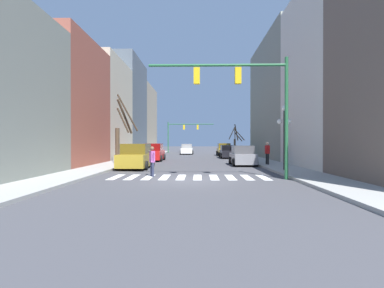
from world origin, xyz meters
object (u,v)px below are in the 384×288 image
at_px(car_parked_left_near, 154,153).
at_px(car_parked_left_far, 243,156).
at_px(pedestrian_waiting_at_curb, 152,159).
at_px(car_parked_right_near, 228,152).
at_px(traffic_signal_near, 246,90).
at_px(traffic_signal_far, 183,130).
at_px(street_lamp_right_corner, 284,124).
at_px(street_tree_right_mid, 120,134).
at_px(car_parked_right_far, 187,149).
at_px(car_at_intersection, 136,157).
at_px(car_parked_left_mid, 224,150).
at_px(street_tree_left_near, 236,140).
at_px(pedestrian_on_left_sidewalk, 267,151).

xyz_separation_m(car_parked_left_near, car_parked_left_far, (8.30, -5.80, -0.06)).
height_order(car_parked_left_near, pedestrian_waiting_at_curb, car_parked_left_near).
bearing_deg(car_parked_right_near, car_parked_left_far, -179.68).
height_order(traffic_signal_near, traffic_signal_far, traffic_signal_near).
height_order(traffic_signal_near, street_lamp_right_corner, traffic_signal_near).
xyz_separation_m(car_parked_left_near, street_tree_right_mid, (-1.99, -5.55, 1.77)).
xyz_separation_m(car_parked_right_far, pedestrian_waiting_at_curb, (-0.78, -30.71, 0.24)).
bearing_deg(car_at_intersection, car_parked_right_far, -6.16).
distance_m(car_parked_right_far, car_parked_left_mid, 7.13).
distance_m(car_parked_left_far, street_tree_left_near, 20.96).
relative_size(street_lamp_right_corner, car_parked_left_near, 0.90).
xyz_separation_m(car_parked_right_near, car_at_intersection, (-8.19, -14.33, 0.10)).
distance_m(traffic_signal_near, street_lamp_right_corner, 5.14).
relative_size(car_parked_left_near, pedestrian_waiting_at_curb, 2.71).
xyz_separation_m(traffic_signal_near, car_parked_right_near, (1.16, 20.69, -3.87)).
bearing_deg(street_tree_right_mid, car_parked_left_far, -1.40).
distance_m(street_lamp_right_corner, car_parked_left_mid, 23.67).
distance_m(car_parked_left_far, pedestrian_on_left_sidewalk, 2.12).
height_order(car_parked_left_near, street_tree_right_mid, street_tree_right_mid).
bearing_deg(car_at_intersection, street_lamp_right_corner, -104.06).
bearing_deg(car_parked_left_far, car_parked_left_mid, 0.07).
distance_m(car_at_intersection, pedestrian_on_left_sidewalk, 10.31).
distance_m(traffic_signal_near, car_parked_right_far, 32.38).
height_order(pedestrian_waiting_at_curb, street_tree_right_mid, street_tree_right_mid).
bearing_deg(pedestrian_waiting_at_curb, car_at_intersection, -5.30).
xyz_separation_m(car_parked_right_far, car_parked_left_mid, (5.48, -4.56, 0.05)).
distance_m(traffic_signal_near, car_parked_right_near, 21.08).
bearing_deg(street_tree_right_mid, street_lamp_right_corner, -25.72).
bearing_deg(traffic_signal_near, car_parked_left_mid, 87.48).
bearing_deg(car_parked_left_far, street_lamp_right_corner, -161.67).
relative_size(car_parked_left_far, street_tree_right_mid, 0.72).
height_order(traffic_signal_near, car_parked_left_near, traffic_signal_near).
bearing_deg(car_parked_left_far, car_parked_right_far, 13.76).
bearing_deg(street_lamp_right_corner, car_at_intersection, 165.94).
relative_size(car_parked_left_mid, street_tree_left_near, 1.06).
relative_size(pedestrian_on_left_sidewalk, street_tree_left_near, 0.40).
bearing_deg(street_lamp_right_corner, car_parked_left_near, 131.69).
relative_size(traffic_signal_near, street_lamp_right_corner, 1.74).
relative_size(street_lamp_right_corner, street_tree_right_mid, 0.71).
distance_m(car_parked_left_mid, pedestrian_waiting_at_curb, 26.89).
height_order(street_lamp_right_corner, car_parked_left_far, street_lamp_right_corner).
bearing_deg(car_parked_left_near, car_parked_right_near, -56.45).
distance_m(car_at_intersection, street_tree_left_near, 26.02).
xyz_separation_m(traffic_signal_far, pedestrian_on_left_sidewalk, (8.42, -30.68, -2.94)).
bearing_deg(car_parked_left_far, street_tree_right_mid, 88.60).
distance_m(street_lamp_right_corner, car_parked_right_far, 29.09).
bearing_deg(pedestrian_waiting_at_curb, traffic_signal_far, -25.70).
xyz_separation_m(traffic_signal_near, traffic_signal_far, (-5.36, 39.13, -0.45)).
height_order(traffic_signal_near, car_parked_left_far, traffic_signal_near).
distance_m(traffic_signal_far, car_at_intersection, 32.99).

